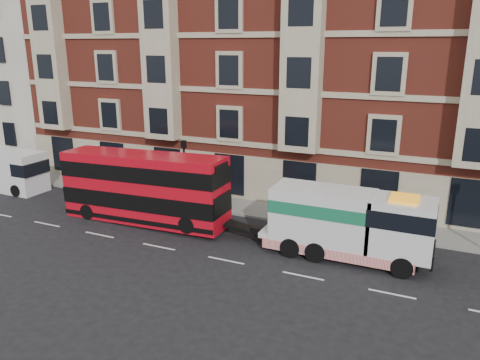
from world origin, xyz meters
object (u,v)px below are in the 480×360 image
object	(u,v)px
tow_truck	(345,223)
pedestrian	(129,183)
box_van	(9,171)
double_decker_bus	(144,187)

from	to	relation	value
tow_truck	pedestrian	size ratio (longest dim) A/B	4.49
tow_truck	box_van	bearing A→B (deg)	176.70
double_decker_bus	box_van	world-z (taller)	double_decker_bus
double_decker_bus	pedestrian	distance (m)	5.14
double_decker_bus	pedestrian	bearing A→B (deg)	137.65
double_decker_bus	pedestrian	world-z (taller)	double_decker_bus
pedestrian	tow_truck	bearing A→B (deg)	9.50
tow_truck	pedestrian	world-z (taller)	tow_truck
double_decker_bus	tow_truck	distance (m)	12.06
tow_truck	box_van	size ratio (longest dim) A/B	1.48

